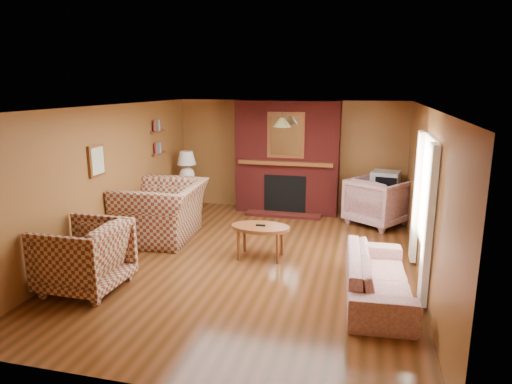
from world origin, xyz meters
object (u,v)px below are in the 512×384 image
(plaid_loveseat, at_px, (162,211))
(floral_sofa, at_px, (378,276))
(tv_stand, at_px, (384,208))
(crt_tv, at_px, (385,183))
(fireplace, at_px, (287,158))
(floral_armchair, at_px, (378,202))
(table_lamp, at_px, (187,165))
(side_table, at_px, (188,197))
(plaid_armchair, at_px, (84,256))
(coffee_table, at_px, (261,230))

(plaid_loveseat, relative_size, floral_sofa, 0.77)
(tv_stand, distance_m, crt_tv, 0.51)
(fireplace, relative_size, crt_tv, 3.86)
(fireplace, distance_m, floral_armchair, 2.11)
(table_lamp, distance_m, tv_stand, 4.24)
(plaid_loveseat, xyz_separation_m, table_lamp, (-0.25, 1.79, 0.53))
(side_table, height_order, table_lamp, table_lamp)
(table_lamp, bearing_deg, crt_tv, 4.74)
(floral_armchair, bearing_deg, crt_tv, -77.14)
(plaid_armchair, relative_size, tv_stand, 1.97)
(tv_stand, xyz_separation_m, crt_tv, (0.00, -0.01, 0.51))
(floral_sofa, xyz_separation_m, table_lamp, (-4.00, 3.31, 0.74))
(plaid_armchair, xyz_separation_m, table_lamp, (-0.15, 4.01, 0.56))
(coffee_table, distance_m, tv_stand, 3.31)
(tv_stand, bearing_deg, plaid_armchair, -128.35)
(plaid_armchair, bearing_deg, fireplace, 157.69)
(fireplace, height_order, side_table, fireplace)
(coffee_table, bearing_deg, plaid_loveseat, 165.35)
(plaid_armchair, distance_m, side_table, 4.01)
(plaid_loveseat, xyz_separation_m, tv_stand, (3.90, 2.14, -0.24))
(plaid_loveseat, distance_m, crt_tv, 4.46)
(floral_armchair, height_order, side_table, floral_armchair)
(fireplace, xyz_separation_m, crt_tv, (2.05, -0.19, -0.41))
(coffee_table, bearing_deg, crt_tv, 53.43)
(coffee_table, height_order, tv_stand, coffee_table)
(plaid_loveseat, distance_m, table_lamp, 1.89)
(tv_stand, bearing_deg, side_table, -170.97)
(table_lamp, bearing_deg, tv_stand, 4.82)
(plaid_loveseat, bearing_deg, floral_armchair, 111.31)
(plaid_loveseat, bearing_deg, plaid_armchair, -7.01)
(plaid_armchair, distance_m, coffee_table, 2.66)
(plaid_loveseat, relative_size, plaid_armchair, 1.50)
(side_table, xyz_separation_m, crt_tv, (4.15, 0.34, 0.45))
(plaid_armchair, distance_m, floral_sofa, 3.92)
(floral_armchair, relative_size, crt_tv, 1.66)
(floral_sofa, xyz_separation_m, coffee_table, (-1.81, 1.01, 0.18))
(floral_armchair, distance_m, side_table, 4.02)
(side_table, bearing_deg, plaid_armchair, -87.86)
(fireplace, distance_m, side_table, 2.33)
(fireplace, xyz_separation_m, tv_stand, (2.05, -0.18, -0.92))
(tv_stand, bearing_deg, crt_tv, -85.79)
(side_table, height_order, tv_stand, side_table)
(coffee_table, xyz_separation_m, tv_stand, (1.96, 2.65, -0.21))
(fireplace, bearing_deg, floral_sofa, -63.72)
(plaid_loveseat, height_order, floral_armchair, plaid_loveseat)
(side_table, bearing_deg, coffee_table, -46.46)
(side_table, distance_m, crt_tv, 4.19)
(plaid_armchair, height_order, floral_sofa, plaid_armchair)
(fireplace, bearing_deg, tv_stand, -5.15)
(floral_sofa, bearing_deg, tv_stand, -5.61)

